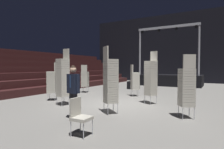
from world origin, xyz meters
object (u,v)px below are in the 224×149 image
at_px(chair_stack_front_left, 111,80).
at_px(equipment_road_case, 133,85).
at_px(chair_stack_mid_left, 85,79).
at_px(loose_chair_near_man, 79,114).
at_px(chair_stack_mid_right, 52,81).
at_px(chair_stack_aisle_left, 187,87).
at_px(stage_riser, 170,79).
at_px(chair_stack_front_right, 188,81).
at_px(chair_stack_rear_centre, 135,80).
at_px(chair_stack_rear_right, 63,77).
at_px(chair_stack_rear_left, 114,76).
at_px(chair_stack_mid_centre, 151,78).
at_px(man_with_tie, 73,89).

bearing_deg(chair_stack_front_left, equipment_road_case, 143.46).
distance_m(chair_stack_mid_left, equipment_road_case, 4.14).
bearing_deg(loose_chair_near_man, chair_stack_mid_right, -127.99).
height_order(chair_stack_mid_right, chair_stack_aisle_left, chair_stack_aisle_left).
distance_m(stage_riser, chair_stack_mid_left, 8.94).
xyz_separation_m(chair_stack_front_left, chair_stack_front_right, (1.82, 6.38, -0.38)).
xyz_separation_m(chair_stack_rear_centre, equipment_road_case, (-1.55, 3.37, -0.64)).
bearing_deg(chair_stack_mid_left, stage_riser, 44.34).
bearing_deg(chair_stack_front_right, equipment_road_case, -108.56).
xyz_separation_m(stage_riser, chair_stack_aisle_left, (3.13, -11.49, 0.46)).
xyz_separation_m(stage_riser, chair_stack_rear_right, (-2.04, -11.96, 0.67)).
bearing_deg(stage_riser, equipment_road_case, -111.78).
xyz_separation_m(chair_stack_rear_centre, loose_chair_near_man, (1.31, -6.65, -0.41)).
relative_size(chair_stack_rear_left, chair_stack_aisle_left, 1.04).
height_order(chair_stack_mid_left, chair_stack_rear_left, chair_stack_rear_left).
bearing_deg(chair_stack_mid_centre, chair_stack_mid_right, 46.38).
height_order(chair_stack_mid_centre, chair_stack_rear_left, chair_stack_mid_centre).
height_order(man_with_tie, chair_stack_aisle_left, chair_stack_aisle_left).
relative_size(chair_stack_mid_left, chair_stack_rear_right, 0.73).
distance_m(man_with_tie, chair_stack_front_right, 8.09).
distance_m(chair_stack_mid_centre, chair_stack_aisle_left, 2.59).
bearing_deg(chair_stack_mid_left, chair_stack_rear_left, 9.32).
relative_size(man_with_tie, chair_stack_rear_right, 0.70).
xyz_separation_m(chair_stack_front_right, chair_stack_rear_left, (-4.54, -1.24, 0.25)).
bearing_deg(equipment_road_case, chair_stack_aisle_left, -54.68).
distance_m(chair_stack_front_left, chair_stack_mid_right, 4.12).
xyz_separation_m(stage_riser, chair_stack_front_left, (0.60, -12.23, 0.63)).
bearing_deg(chair_stack_mid_centre, chair_stack_aisle_left, 161.96).
bearing_deg(chair_stack_mid_centre, chair_stack_rear_centre, -22.02).
bearing_deg(man_with_tie, chair_stack_mid_left, -43.51).
distance_m(chair_stack_front_left, chair_stack_rear_right, 2.66).
height_order(man_with_tie, chair_stack_mid_centre, chair_stack_mid_centre).
relative_size(chair_stack_front_left, chair_stack_mid_centre, 1.00).
distance_m(chair_stack_mid_left, chair_stack_mid_centre, 5.40).
relative_size(chair_stack_front_left, chair_stack_rear_left, 1.11).
height_order(chair_stack_front_left, chair_stack_rear_centre, chair_stack_front_left).
height_order(chair_stack_front_left, chair_stack_rear_right, chair_stack_rear_right).
height_order(chair_stack_mid_left, chair_stack_mid_right, chair_stack_mid_right).
bearing_deg(loose_chair_near_man, chair_stack_mid_left, -145.33).
height_order(stage_riser, man_with_tie, stage_riser).
height_order(stage_riser, equipment_road_case, stage_riser).
distance_m(man_with_tie, equipment_road_case, 9.24).
distance_m(man_with_tie, chair_stack_mid_centre, 4.11).
xyz_separation_m(stage_riser, chair_stack_mid_left, (-3.85, -8.06, 0.33)).
distance_m(chair_stack_front_left, chair_stack_aisle_left, 2.64).
bearing_deg(chair_stack_front_left, stage_riser, 128.93).
xyz_separation_m(chair_stack_mid_left, equipment_road_case, (2.04, 3.54, -0.64)).
distance_m(chair_stack_front_right, chair_stack_aisle_left, 5.69).
xyz_separation_m(chair_stack_mid_left, chair_stack_rear_right, (1.81, -3.90, 0.34)).
height_order(man_with_tie, chair_stack_rear_centre, chair_stack_rear_centre).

